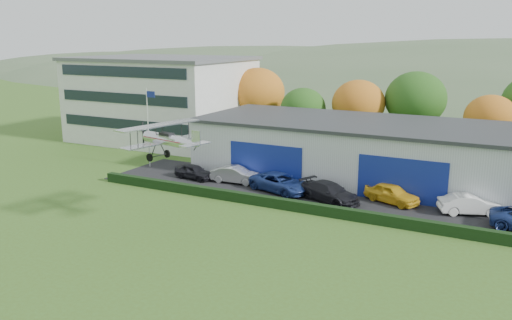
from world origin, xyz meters
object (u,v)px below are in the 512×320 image
at_px(flagpole, 149,121).
at_px(biplane, 167,139).
at_px(car_3, 330,192).
at_px(car_4, 392,193).
at_px(hangar, 417,155).
at_px(car_2, 280,183).
at_px(car_5, 470,204).
at_px(car_0, 194,172).
at_px(office_block, 163,98).
at_px(car_1, 236,175).

height_order(flagpole, biplane, flagpole).
relative_size(car_3, car_4, 1.18).
distance_m(hangar, car_2, 12.58).
xyz_separation_m(car_3, car_4, (4.46, 1.96, -0.00)).
bearing_deg(biplane, car_5, 46.75).
height_order(car_0, biplane, biplane).
bearing_deg(hangar, office_block, 167.99).
distance_m(car_3, car_5, 10.42).
distance_m(car_0, car_5, 23.73).
distance_m(car_1, car_4, 13.82).
relative_size(flagpole, car_5, 1.78).
bearing_deg(car_1, office_block, 48.45).
bearing_deg(hangar, biplane, -124.31).
height_order(hangar, car_1, hangar).
bearing_deg(flagpole, hangar, 13.51).
distance_m(car_0, car_4, 17.95).
bearing_deg(biplane, flagpole, 145.31).
xyz_separation_m(flagpole, car_2, (15.20, -1.83, -3.96)).
bearing_deg(car_5, flagpole, 66.24).
bearing_deg(car_4, hangar, 16.73).
xyz_separation_m(car_1, car_2, (4.70, -0.67, 0.03)).
bearing_deg(car_5, car_2, 71.99).
relative_size(hangar, car_4, 9.07).
relative_size(hangar, car_2, 7.25).
height_order(flagpole, car_3, flagpole).
bearing_deg(office_block, car_3, -29.07).
relative_size(car_1, biplane, 0.69).
bearing_deg(car_0, car_5, -79.67).
height_order(hangar, car_0, hangar).
bearing_deg(office_block, car_4, -22.73).
bearing_deg(biplane, car_2, 86.40).
relative_size(car_0, car_3, 0.75).
relative_size(flagpole, car_3, 1.52).
bearing_deg(office_block, car_0, -45.42).
xyz_separation_m(car_0, biplane, (5.58, -11.25, 5.54)).
bearing_deg(hangar, car_4, -95.06).
bearing_deg(car_2, car_0, 106.07).
bearing_deg(car_0, car_2, -82.99).
xyz_separation_m(car_3, biplane, (-7.88, -10.42, 5.44)).
bearing_deg(car_3, car_0, 109.75).
relative_size(car_3, biplane, 0.80).
bearing_deg(car_4, biplane, 156.87).
height_order(car_1, car_5, car_1).
distance_m(car_0, car_2, 8.81).
bearing_deg(flagpole, car_3, -7.29).
relative_size(car_0, car_2, 0.70).
relative_size(office_block, car_3, 3.90).
distance_m(office_block, car_3, 32.29).
height_order(office_block, car_5, office_block).
bearing_deg(office_block, biplane, -52.28).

